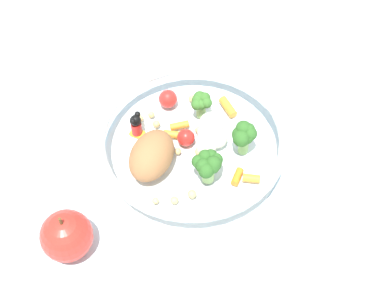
% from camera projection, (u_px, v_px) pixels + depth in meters
% --- Properties ---
extents(ground_plane, '(2.40, 2.40, 0.00)m').
position_uv_depth(ground_plane, '(203.00, 162.00, 0.77)').
color(ground_plane, silver).
extents(food_container, '(0.26, 0.26, 0.06)m').
position_uv_depth(food_container, '(190.00, 143.00, 0.75)').
color(food_container, white).
rests_on(food_container, ground_plane).
extents(loose_apple, '(0.07, 0.07, 0.08)m').
position_uv_depth(loose_apple, '(67.00, 236.00, 0.67)').
color(loose_apple, red).
rests_on(loose_apple, ground_plane).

